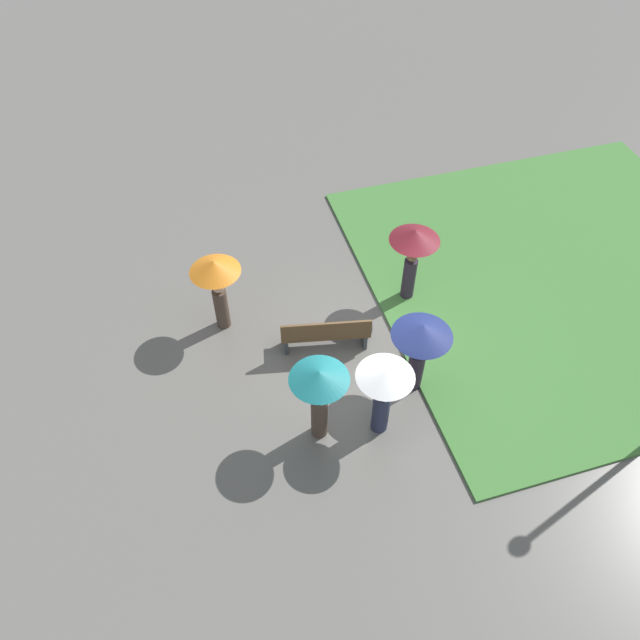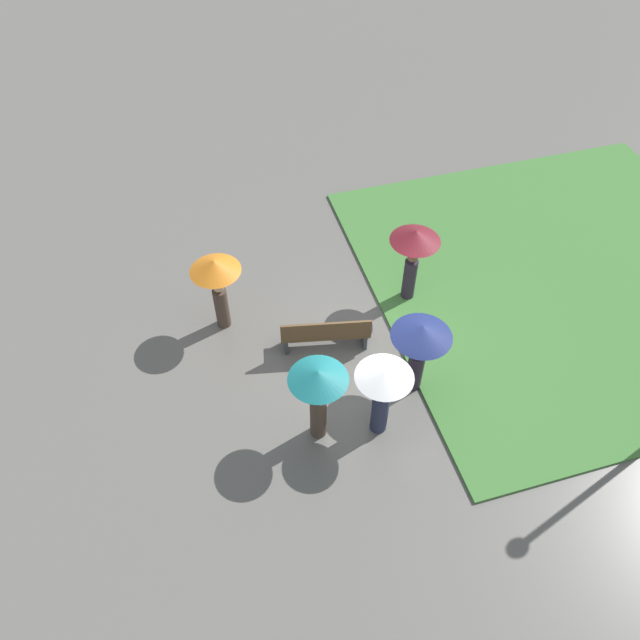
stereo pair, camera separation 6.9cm
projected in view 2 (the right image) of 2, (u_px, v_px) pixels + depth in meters
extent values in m
plane|color=#66635E|center=(378.00, 366.00, 12.72)|extent=(90.00, 90.00, 0.00)
cube|color=#427A38|center=(568.00, 277.00, 14.40)|extent=(8.99, 8.98, 0.06)
cube|color=brown|center=(325.00, 332.00, 12.77)|extent=(1.88, 0.77, 0.05)
cube|color=brown|center=(326.00, 331.00, 12.47)|extent=(1.80, 0.41, 0.45)
cube|color=#383D42|center=(364.00, 337.00, 12.98)|extent=(0.15, 0.39, 0.40)
cube|color=#383D42|center=(286.00, 342.00, 12.90)|extent=(0.15, 0.39, 0.40)
cylinder|color=#2D2333|center=(409.00, 280.00, 13.62)|extent=(0.35, 0.35, 1.10)
sphere|color=brown|center=(413.00, 257.00, 13.13)|extent=(0.22, 0.22, 0.22)
cylinder|color=#4C4C4F|center=(414.00, 247.00, 12.91)|extent=(0.02, 0.02, 0.35)
cone|color=maroon|center=(416.00, 236.00, 12.68)|extent=(1.06, 1.06, 0.26)
cylinder|color=#47382D|center=(222.00, 308.00, 13.12)|extent=(0.30, 0.30, 1.01)
sphere|color=tan|center=(218.00, 287.00, 12.66)|extent=(0.22, 0.22, 0.22)
cylinder|color=#4C4C4F|center=(217.00, 277.00, 12.45)|extent=(0.02, 0.02, 0.35)
cone|color=orange|center=(215.00, 266.00, 12.21)|extent=(1.03, 1.03, 0.27)
cylinder|color=#2D2333|center=(415.00, 370.00, 12.06)|extent=(0.39, 0.39, 0.96)
sphere|color=#997051|center=(418.00, 352.00, 11.62)|extent=(0.20, 0.20, 0.20)
cylinder|color=#4C4C4F|center=(420.00, 342.00, 11.42)|extent=(0.02, 0.02, 0.35)
cone|color=navy|center=(422.00, 331.00, 11.18)|extent=(1.14, 1.14, 0.28)
cylinder|color=#282D47|center=(380.00, 412.00, 11.39)|extent=(0.36, 0.36, 1.01)
sphere|color=brown|center=(382.00, 393.00, 10.93)|extent=(0.22, 0.22, 0.22)
cylinder|color=#4C4C4F|center=(383.00, 383.00, 10.72)|extent=(0.02, 0.02, 0.35)
cone|color=white|center=(385.00, 374.00, 10.52)|extent=(1.03, 1.03, 0.19)
cylinder|color=#47382D|center=(318.00, 416.00, 11.29)|extent=(0.42, 0.42, 1.08)
sphere|color=tan|center=(318.00, 395.00, 10.81)|extent=(0.23, 0.23, 0.23)
cylinder|color=#4C4C4F|center=(318.00, 385.00, 10.59)|extent=(0.02, 0.02, 0.35)
cone|color=#197075|center=(318.00, 376.00, 10.38)|extent=(1.05, 1.05, 0.20)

